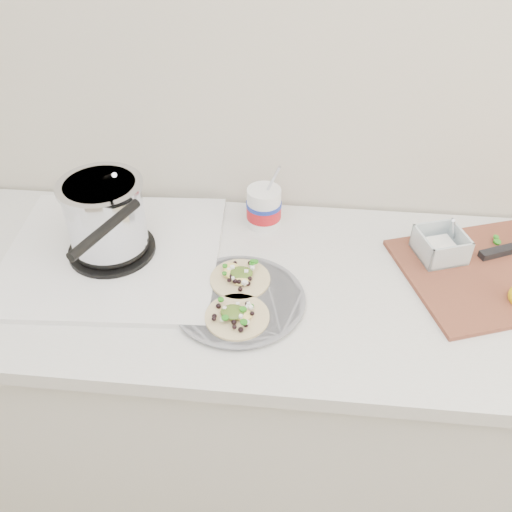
# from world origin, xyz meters

# --- Properties ---
(counter) EXTENTS (2.44, 0.66, 0.90)m
(counter) POSITION_xyz_m (0.00, 1.43, 0.45)
(counter) COLOR silver
(counter) RESTS_ON ground
(stove) EXTENTS (0.56, 0.52, 0.26)m
(stove) POSITION_xyz_m (-0.52, 1.47, 0.98)
(stove) COLOR silver
(stove) RESTS_ON counter
(taco_plate) EXTENTS (0.31, 0.31, 0.04)m
(taco_plate) POSITION_xyz_m (-0.18, 1.33, 0.92)
(taco_plate) COLOR slate
(taco_plate) RESTS_ON counter
(tub) EXTENTS (0.09, 0.09, 0.21)m
(tub) POSITION_xyz_m (-0.14, 1.64, 0.97)
(tub) COLOR white
(tub) RESTS_ON counter
(cutboard) EXTENTS (0.59, 0.50, 0.08)m
(cutboard) POSITION_xyz_m (0.45, 1.52, 0.92)
(cutboard) COLOR brown
(cutboard) RESTS_ON counter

